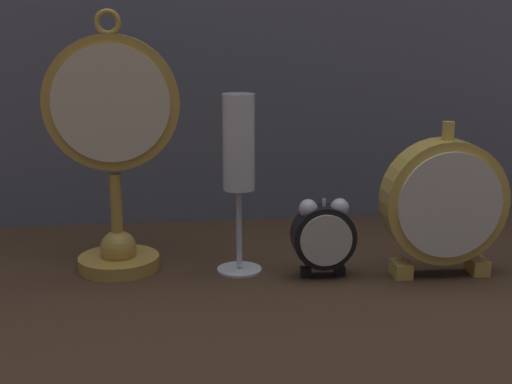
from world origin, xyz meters
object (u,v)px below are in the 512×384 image
Objects in this scene: pocket_watch_on_stand at (114,154)px; alarm_clock_twin_bell at (323,234)px; mantel_clock_silver at (444,203)px; champagne_flute at (239,158)px.

pocket_watch_on_stand is 0.26m from alarm_clock_twin_bell.
champagne_flute is at bearing 169.76° from mantel_clock_silver.
mantel_clock_silver is at bearing -10.24° from champagne_flute.
alarm_clock_twin_bell is 0.52× the size of mantel_clock_silver.
mantel_clock_silver is (0.14, -0.01, 0.04)m from alarm_clock_twin_bell.
champagne_flute is (-0.10, 0.03, 0.09)m from alarm_clock_twin_bell.
champagne_flute reaches higher than alarm_clock_twin_bell.
pocket_watch_on_stand reaches higher than champagne_flute.
champagne_flute is at bearing -9.49° from pocket_watch_on_stand.
alarm_clock_twin_bell is at bearing 175.25° from mantel_clock_silver.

